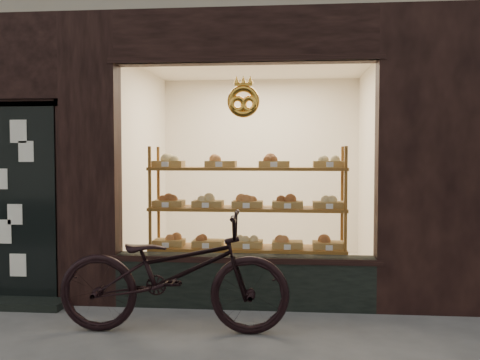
# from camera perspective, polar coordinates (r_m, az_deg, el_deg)

# --- Properties ---
(display_shelf) EXTENTS (2.20, 0.45, 1.70)m
(display_shelf) POSITION_cam_1_polar(r_m,az_deg,el_deg) (6.03, 0.80, -4.40)
(display_shelf) COLOR brown
(display_shelf) RESTS_ON ground
(bicycle) EXTENTS (2.11, 0.81, 1.10)m
(bicycle) POSITION_cam_1_polar(r_m,az_deg,el_deg) (4.93, -7.09, -9.74)
(bicycle) COLOR black
(bicycle) RESTS_ON ground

